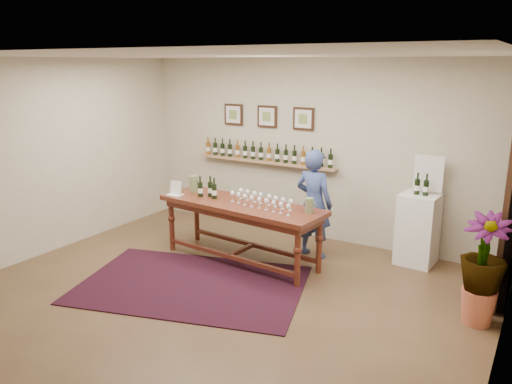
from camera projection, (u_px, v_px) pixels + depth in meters
The scene contains 14 objects.
ground at pixel (222, 294), 6.06m from camera, with size 6.00×6.00×0.00m, color #503623.
room_shell at pixel (443, 194), 6.26m from camera, with size 6.00×6.00×6.00m.
rug at pixel (192, 284), 6.30m from camera, with size 2.77×1.85×0.01m, color #400B0C.
tasting_table at pixel (241, 212), 6.90m from camera, with size 2.46×0.97×0.85m.
table_glasses at pixel (260, 200), 6.71m from camera, with size 1.16×0.27×0.16m, color white, non-canonical shape.
table_bottles at pixel (209, 187), 7.13m from camera, with size 0.28×0.16×0.30m, color black, non-canonical shape.
pitcher_left at pixel (194, 184), 7.44m from camera, with size 0.15×0.15×0.24m, color #677549, non-canonical shape.
pitcher_right at pixel (309, 205), 6.39m from camera, with size 0.13×0.13×0.20m, color #677549, non-canonical shape.
menu_card at pixel (176, 188), 7.28m from camera, with size 0.22×0.16×0.20m, color silver.
display_pedestal at pixel (418, 229), 6.88m from camera, with size 0.50×0.50×0.99m, color white.
pedestal_bottles at pixel (422, 184), 6.69m from camera, with size 0.31×0.08×0.31m, color black, non-canonical shape.
info_sign at pixel (429, 173), 6.76m from camera, with size 0.40×0.02×0.55m, color silver.
potted_plant at pixel (482, 269), 5.23m from camera, with size 0.58×0.58×1.06m.
person at pixel (314, 204), 7.07m from camera, with size 0.57×0.37×1.56m, color #34457B.
Camera 1 is at (3.23, -4.54, 2.72)m, focal length 35.00 mm.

